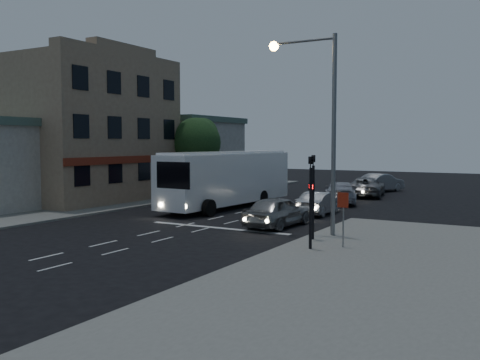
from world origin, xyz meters
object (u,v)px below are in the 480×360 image
Objects in this scene: car_sedan_b at (340,193)px; car_extra at (381,183)px; car_sedan_a at (319,203)px; traffic_signal_side at (311,191)px; regulatory_sign at (343,210)px; traffic_signal_main at (313,186)px; street_tree at (196,140)px; car_suv at (277,211)px; tour_bus at (228,177)px; car_sedan_c at (366,187)px; streetlight at (320,111)px.

car_extra is at bearing -109.37° from car_sedan_b.
car_sedan_a is 1.01× the size of traffic_signal_side.
traffic_signal_main is at bearing 149.16° from regulatory_sign.
regulatory_sign is (5.44, -26.20, 0.79)m from car_extra.
car_suv is at bearing -41.54° from street_tree.
car_sedan_b is at bearing -84.41° from car_sedan_a.
tour_bus is 2.29× the size of car_sedan_b.
car_sedan_c is (5.87, 11.66, -1.23)m from tour_bus.
tour_bus is at bearing 141.72° from streetlight.
traffic_signal_side is (3.84, -5.00, 1.62)m from car_suv.
regulatory_sign is at bearing -30.84° from traffic_signal_main.
streetlight is at bearing -39.51° from street_tree.
regulatory_sign reaches higher than car_extra.
tour_bus is 2.18× the size of car_sedan_c.
car_sedan_a is at bearing 116.24° from regulatory_sign.
traffic_signal_main is (9.52, -8.74, 0.41)m from tour_bus.
tour_bus is 8.65m from car_suv.
car_suv is at bearing -38.55° from tour_bus.
traffic_signal_main reaches higher than car_sedan_b.
tour_bus is at bearing 133.66° from traffic_signal_side.
streetlight is at bearing 100.20° from traffic_signal_main.
car_sedan_a is 1.89× the size of regulatory_sign.
car_sedan_c is 1.15× the size of car_extra.
car_suv is 6.51m from traffic_signal_side.
traffic_signal_side reaches higher than car_sedan_b.
street_tree reaches higher than traffic_signal_main.
tour_bus reaches higher than car_suv.
car_extra is at bearing 98.45° from traffic_signal_main.
traffic_signal_side is at bearing 131.09° from car_suv.
traffic_signal_side is (4.44, -27.16, 1.62)m from car_extra.
streetlight is at bearing -35.00° from tour_bus.
car_sedan_a is 6.20m from car_sedan_b.
car_sedan_b is 14.60m from streetlight.
car_sedan_c reaches higher than car_sedan_b.
car_sedan_b is at bearing 78.05° from car_sedan_c.
car_extra is 26.77m from regulatory_sign.
traffic_signal_side is at bearing -70.51° from traffic_signal_main.
traffic_signal_main is at bearing -79.80° from streetlight.
streetlight reaches higher than regulatory_sign.
car_extra is (5.78, 16.45, -1.21)m from tour_bus.
car_extra is 24.52m from streetlight.
car_suv is 0.76× the size of street_tree.
tour_bus is at bearing -3.65° from car_sedan_a.
car_suv reaches higher than car_sedan_a.
car_sedan_b is (-0.81, 6.14, 0.09)m from car_sedan_a.
street_tree is at bearing 137.97° from traffic_signal_main.
traffic_signal_main and traffic_signal_side have the same top height.
car_sedan_a is at bearing 111.16° from streetlight.
car_sedan_c is 0.90× the size of street_tree.
car_sedan_c is 1.37× the size of traffic_signal_main.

